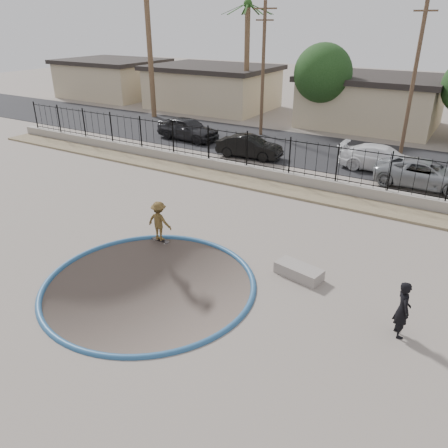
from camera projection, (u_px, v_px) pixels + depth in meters
ground at (299, 193)px, 24.87m from camera, size 120.00×120.00×2.20m
bowl_pit at (150, 285)px, 14.34m from camera, size 6.84×6.84×1.80m
coping_ring at (150, 285)px, 14.34m from camera, size 7.04×7.04×0.20m
rock_strip at (279, 189)px, 22.21m from camera, size 42.00×1.60×0.11m
retaining_wall at (288, 178)px, 22.95m from camera, size 42.00×0.45×0.60m
fence at (290, 156)px, 22.44m from camera, size 40.00×0.04×1.80m
street at (330, 153)px, 28.26m from camera, size 90.00×8.00×0.04m
house_west_far at (113, 78)px, 47.84m from camera, size 10.60×8.60×3.90m
house_west at (213, 87)px, 41.78m from camera, size 11.60×8.60×3.90m
house_center at (371, 100)px, 34.78m from camera, size 10.60×8.60×3.90m
palm_left at (148, 18)px, 35.12m from camera, size 2.30×2.30×11.30m
palm_mid at (247, 35)px, 35.49m from camera, size 2.30×2.30×9.30m
utility_pole_left at (263, 69)px, 30.60m from camera, size 1.70×0.24×9.00m
utility_pole_mid at (415, 73)px, 25.83m from camera, size 1.70×0.24×9.50m
street_tree_left at (323, 73)px, 32.52m from camera, size 4.32×4.32×6.36m
skater at (159, 223)px, 16.76m from camera, size 1.05×0.64×1.57m
skateboard at (161, 240)px, 17.08m from camera, size 0.82×0.26×0.07m
videographer at (403, 309)px, 11.73m from camera, size 0.64×0.73×1.68m
concrete_ledge at (299, 271)px, 14.71m from camera, size 1.71×1.00×0.40m
car_a at (188, 129)px, 30.94m from camera, size 4.76×2.18×1.58m
car_b at (249, 147)px, 27.04m from camera, size 4.18×1.79×1.34m
car_c at (382, 158)px, 24.69m from camera, size 4.84×2.07×1.39m
car_d at (425, 174)px, 22.29m from camera, size 4.98×2.33×1.38m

